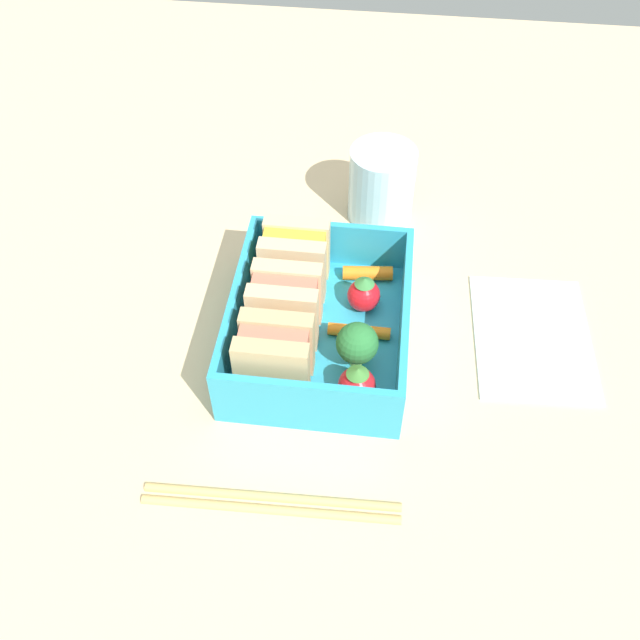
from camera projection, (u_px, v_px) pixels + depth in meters
The scene contains 14 objects.
ground_plane at pixel (320, 348), 61.32cm from camera, with size 120.00×120.00×2.00cm, color beige.
bento_tray at pixel (320, 336), 60.11cm from camera, with size 17.91×14.33×1.20cm, color #2DA2C7.
bento_rim at pixel (320, 314), 58.01cm from camera, with size 17.91×14.33×4.37cm.
sandwich_left at pixel (275, 357), 54.14cm from camera, with size 4.32×5.64×5.95cm.
sandwich_center_left at pixel (285, 305), 57.63cm from camera, with size 4.32×5.64×5.95cm.
sandwich_center at pixel (295, 259), 61.13cm from camera, with size 4.32×5.64×5.95cm.
strawberry_far_left at pixel (357, 384), 54.16cm from camera, with size 2.91×2.91×3.51cm.
broccoli_floret at pixel (357, 344), 55.54cm from camera, with size 3.37×3.37×4.30cm.
carrot_stick_far_left at pixel (359, 329), 59.18cm from camera, with size 1.05×1.05×5.18cm, color orange.
strawberry_left at pixel (364, 294), 60.38cm from camera, with size 2.82×2.82×3.42cm.
carrot_stick_left at pixel (368, 273), 63.30cm from camera, with size 1.27×1.27×4.42cm, color orange.
chopstick_pair at pixel (271, 501), 50.47cm from camera, with size 2.25×18.53×0.70cm.
drinking_glass at pixel (382, 184), 68.53cm from camera, with size 6.35×6.35×7.45cm, color silver.
folded_napkin at pixel (532, 336), 60.64cm from camera, with size 13.64×9.79×0.40cm, color white.
Camera 1 is at (-38.11, -4.58, 46.89)cm, focal length 40.00 mm.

